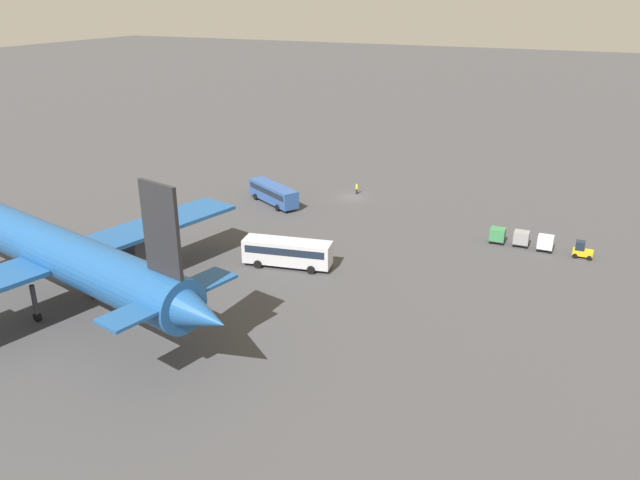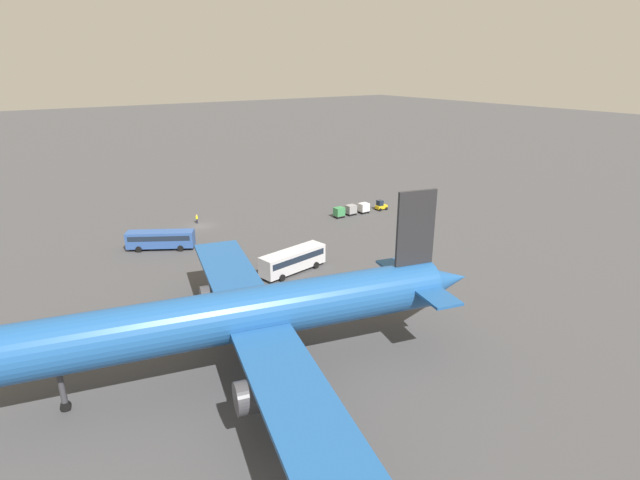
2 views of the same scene
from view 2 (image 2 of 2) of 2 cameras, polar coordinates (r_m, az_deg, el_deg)
name	(u,v)px [view 2 (image 2 of 2)]	position (r m, az deg, el deg)	size (l,w,h in m)	color
ground_plane	(200,226)	(96.91, -13.52, 1.57)	(600.00, 600.00, 0.00)	#424244
airplane	(238,316)	(48.43, -9.33, -8.60)	(51.64, 44.86, 16.98)	#1E5193
shuttle_bus_near	(161,238)	(86.02, -17.76, 0.17)	(10.64, 7.62, 3.06)	#2D5199
shuttle_bus_far	(293,259)	(73.05, -3.12, -2.20)	(11.04, 4.70, 3.31)	silver
baggage_tug	(381,206)	(105.22, 6.96, 3.93)	(2.40, 1.63, 2.10)	gold
worker_person	(197,219)	(98.46, -13.90, 2.35)	(0.38, 0.38, 1.74)	#1E1E2D
cargo_cart_white	(364,207)	(102.54, 5.03, 3.73)	(2.02, 1.71, 2.06)	#38383D
cargo_cart_grey	(351,209)	(101.00, 3.56, 3.52)	(2.02, 1.71, 2.06)	#38383D
cargo_cart_green	(339,212)	(99.14, 2.20, 3.24)	(2.02, 1.71, 2.06)	#38383D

